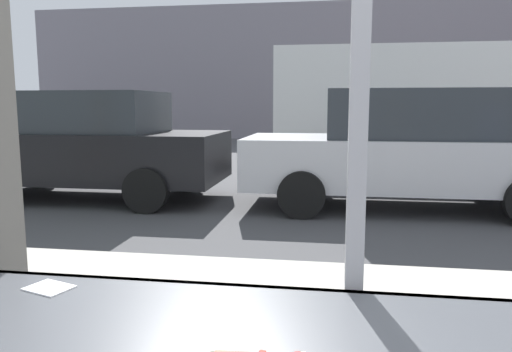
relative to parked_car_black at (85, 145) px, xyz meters
name	(u,v)px	position (x,y,z in m)	size (l,w,h in m)	color
ground_plane	(335,185)	(4.00, 1.95, -0.87)	(60.00, 60.00, 0.00)	#424244
sidewalk_strip	(339,343)	(4.00, -4.45, -0.82)	(16.00, 2.80, 0.11)	#B2ADA3
building_facade_far	(336,72)	(4.00, 15.21, 2.08)	(28.00, 1.20, 5.91)	gray
napkin_wrapper	(49,288)	(3.16, -6.13, 0.12)	(0.12, 0.09, 0.00)	white
parked_car_black	(85,145)	(0.00, 0.00, 0.00)	(4.46, 1.99, 1.71)	black
parked_car_silver	(406,149)	(4.98, 0.00, 0.00)	(4.57, 1.99, 1.72)	#BCBCC1
box_truck	(422,103)	(6.00, 4.92, 0.69)	(7.09, 2.44, 2.83)	silver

